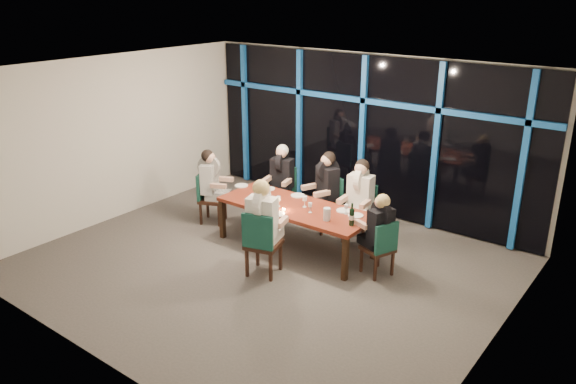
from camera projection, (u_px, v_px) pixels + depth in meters
name	position (u px, v px, depth m)	size (l,w,h in m)	color
room	(263.00, 140.00, 8.11)	(7.04, 7.00, 3.02)	#554F4B
window_wall	(364.00, 132.00, 10.46)	(6.86, 0.43, 2.94)	black
dining_table	(295.00, 210.00, 9.17)	(2.60, 1.00, 0.75)	maroon
chair_far_left	(283.00, 189.00, 10.52)	(0.54, 0.54, 0.96)	black
chair_far_mid	(329.00, 200.00, 9.95)	(0.60, 0.60, 0.98)	black
chair_far_right	(361.00, 210.00, 9.52)	(0.50, 0.50, 0.99)	black
chair_end_left	(208.00, 195.00, 10.26)	(0.58, 0.58, 0.94)	black
chair_end_right	(381.00, 246.00, 8.33)	(0.54, 0.54, 0.89)	black
chair_near_mid	(261.00, 241.00, 8.30)	(0.59, 0.59, 1.04)	black
diner_far_left	(281.00, 171.00, 10.32)	(0.54, 0.64, 0.93)	black
diner_far_mid	(326.00, 180.00, 9.77)	(0.61, 0.68, 0.96)	black
diner_far_right	(360.00, 189.00, 9.32)	(0.51, 0.63, 0.96)	white
diner_end_left	(211.00, 176.00, 10.12)	(0.65, 0.59, 0.92)	black
diner_end_right	(379.00, 222.00, 8.26)	(0.61, 0.55, 0.87)	black
diner_near_mid	(263.00, 213.00, 8.23)	(0.60, 0.70, 1.01)	white
plate_far_left	(268.00, 189.00, 9.89)	(0.24, 0.24, 0.01)	white
plate_far_mid	(298.00, 195.00, 9.58)	(0.24, 0.24, 0.01)	white
plate_far_right	(344.00, 211.00, 8.93)	(0.24, 0.24, 0.01)	white
plate_end_left	(244.00, 186.00, 10.01)	(0.24, 0.24, 0.01)	white
plate_end_right	(356.00, 215.00, 8.75)	(0.24, 0.24, 0.01)	white
plate_near_mid	(278.00, 214.00, 8.80)	(0.24, 0.24, 0.01)	white
wine_bottle	(352.00, 217.00, 8.37)	(0.08, 0.08, 0.35)	black
water_pitcher	(327.00, 214.00, 8.55)	(0.12, 0.11, 0.20)	silver
tea_light	(284.00, 210.00, 8.95)	(0.06, 0.06, 0.03)	#F19A48
wine_glass_a	(279.00, 199.00, 9.08)	(0.07, 0.07, 0.17)	silver
wine_glass_b	(305.00, 199.00, 9.05)	(0.07, 0.07, 0.19)	silver
wine_glass_c	(310.00, 205.00, 8.84)	(0.06, 0.06, 0.16)	silver
wine_glass_d	(269.00, 190.00, 9.52)	(0.06, 0.06, 0.16)	white
wine_glass_e	(346.00, 207.00, 8.79)	(0.06, 0.06, 0.16)	silver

